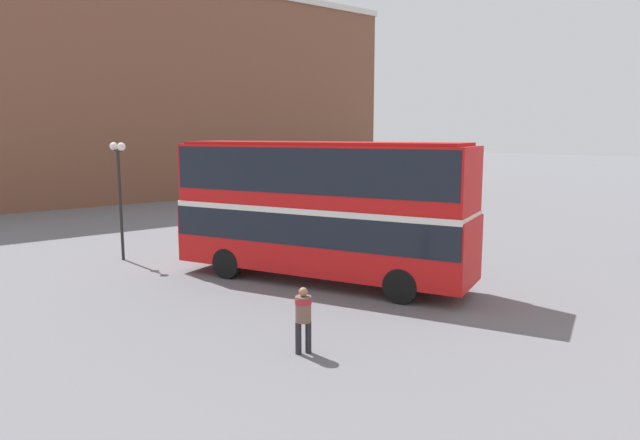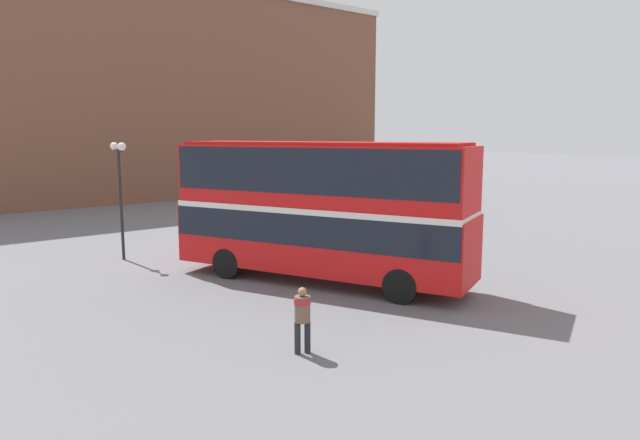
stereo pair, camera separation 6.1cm
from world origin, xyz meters
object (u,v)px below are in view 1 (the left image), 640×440
(parked_car_kerb_far, at_px, (334,199))
(no_entry_sign, at_px, (248,210))
(street_lamp_twin_globe, at_px, (119,175))
(double_decker_bus, at_px, (320,203))
(pedestrian_foreground, at_px, (303,313))

(parked_car_kerb_far, bearing_deg, no_entry_sign, -51.72)
(street_lamp_twin_globe, xyz_separation_m, no_entry_sign, (0.46, 5.77, -1.83))
(double_decker_bus, relative_size, street_lamp_twin_globe, 2.23)
(street_lamp_twin_globe, height_order, no_entry_sign, street_lamp_twin_globe)
(double_decker_bus, height_order, parked_car_kerb_far, double_decker_bus)
(double_decker_bus, bearing_deg, parked_car_kerb_far, 114.82)
(double_decker_bus, relative_size, parked_car_kerb_far, 2.18)
(double_decker_bus, relative_size, no_entry_sign, 4.38)
(double_decker_bus, height_order, street_lamp_twin_globe, double_decker_bus)
(street_lamp_twin_globe, bearing_deg, no_entry_sign, 85.41)
(no_entry_sign, bearing_deg, street_lamp_twin_globe, -94.59)
(double_decker_bus, height_order, no_entry_sign, double_decker_bus)
(parked_car_kerb_far, bearing_deg, street_lamp_twin_globe, -62.62)
(double_decker_bus, xyz_separation_m, pedestrian_foreground, (4.81, -4.47, -1.80))
(double_decker_bus, relative_size, pedestrian_foreground, 6.66)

